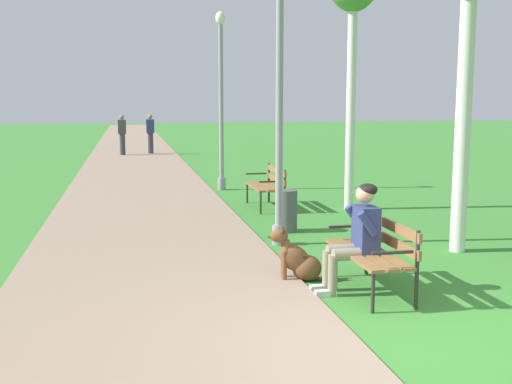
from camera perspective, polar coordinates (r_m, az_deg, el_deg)
name	(u,v)px	position (r m, az deg, el deg)	size (l,w,h in m)	color
ground_plane	(400,351)	(5.75, 13.04, -14.02)	(120.00, 120.00, 0.00)	#3D8433
paved_path	(133,149)	(28.89, -11.19, 3.87)	(3.48, 60.00, 0.04)	gray
park_bench_near	(375,248)	(7.22, 10.85, -5.06)	(0.55, 1.50, 0.85)	olive
park_bench_mid	(268,183)	(12.71, 1.09, 0.82)	(0.55, 1.50, 0.85)	olive
person_seated_on_near_bench	(357,234)	(7.15, 9.21, -3.78)	(0.74, 0.49, 1.25)	gray
dog_brown	(298,260)	(7.59, 3.90, -6.25)	(0.83, 0.34, 0.71)	brown
lamp_post_near	(279,110)	(9.29, 2.15, 7.51)	(0.24, 0.24, 3.93)	gray
lamp_post_mid	(221,99)	(15.25, -3.22, 8.49)	(0.24, 0.24, 4.29)	gray
litter_bin	(286,211)	(10.43, 2.81, -1.73)	(0.36, 0.36, 0.70)	#515156
pedestrian_distant	(122,135)	(25.59, -12.16, 5.14)	(0.32, 0.22, 1.65)	#383842
pedestrian_further_distant	(150,134)	(26.10, -9.65, 5.27)	(0.32, 0.22, 1.65)	#383842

